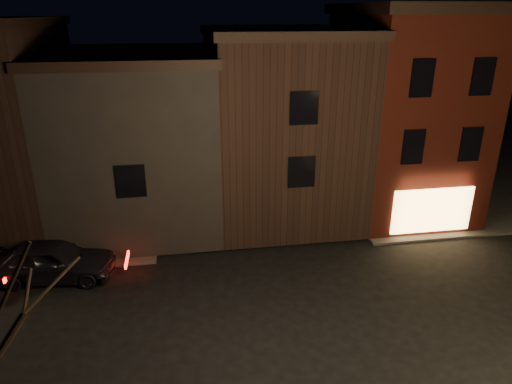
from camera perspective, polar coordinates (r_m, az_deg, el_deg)
ground at (r=16.76m, az=4.95°, el=-16.13°), size 120.00×120.00×0.00m
sidewalk_far_right at (r=41.61m, az=25.58°, el=5.33°), size 30.00×30.00×0.12m
corner_building at (r=25.53m, az=17.94°, el=9.67°), size 6.50×8.50×10.50m
row_building_a at (r=24.43m, az=2.78°, el=8.82°), size 7.30×10.30×9.40m
row_building_b at (r=24.14m, az=-14.46°, el=6.78°), size 7.80×10.30×8.40m
parked_car_a at (r=20.45m, az=-24.08°, el=-7.82°), size 5.07×2.49×1.66m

